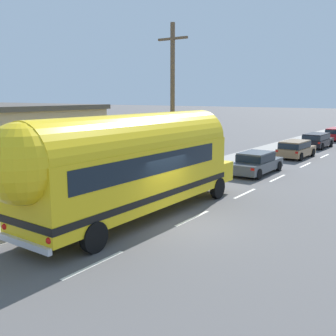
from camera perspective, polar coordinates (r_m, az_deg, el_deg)
The scene contains 8 objects.
ground_plane at distance 15.18m, azimuth 1.67°, elevation -8.10°, with size 300.00×300.00×0.00m, color #565454.
lane_markings at distance 27.17m, azimuth 11.85°, elevation -0.05°, with size 3.81×80.00×0.01m.
sidewalk_slab at distance 25.95m, azimuth 4.76°, elevation -0.19°, with size 2.58×90.00×0.15m, color gray.
utility_pole at distance 21.29m, azimuth 0.66°, elevation 9.33°, with size 1.80×0.24×8.50m.
painted_bus at distance 15.14m, azimuth -5.61°, elevation 0.79°, with size 2.63×12.62×4.12m.
car_lead at distance 25.29m, azimuth 12.54°, elevation 0.86°, with size 1.92×4.74×1.37m.
car_second at distance 32.54m, azimuth 17.86°, elevation 2.75°, with size 1.97×4.36×1.37m.
car_third at distance 39.51m, azimuth 20.60°, elevation 3.86°, with size 2.00×4.46×1.37m.
Camera 1 is at (7.95, -12.01, 4.80)m, focal length 42.42 mm.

